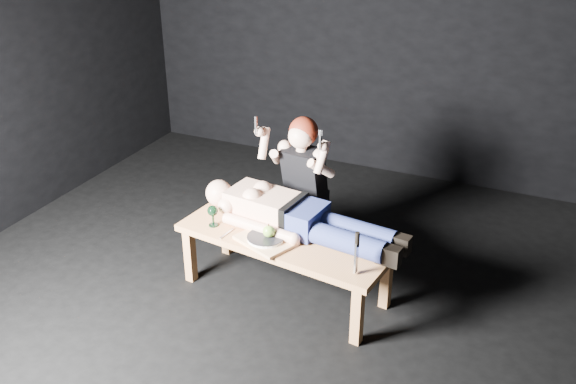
# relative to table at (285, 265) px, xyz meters

# --- Properties ---
(ground) EXTENTS (5.00, 5.00, 0.00)m
(ground) POSITION_rel_table_xyz_m (0.07, -0.25, -0.23)
(ground) COLOR black
(ground) RESTS_ON ground
(back_wall) EXTENTS (5.00, 0.00, 5.00)m
(back_wall) POSITION_rel_table_xyz_m (0.07, 2.25, 1.27)
(back_wall) COLOR black
(back_wall) RESTS_ON ground
(table) EXTENTS (1.49, 0.71, 0.45)m
(table) POSITION_rel_table_xyz_m (0.00, 0.00, 0.00)
(table) COLOR #B6794A
(table) RESTS_ON ground
(lying_man) EXTENTS (1.39, 0.58, 0.25)m
(lying_man) POSITION_rel_table_xyz_m (0.06, 0.11, 0.35)
(lying_man) COLOR #D8A989
(lying_man) RESTS_ON table
(kneeling_woman) EXTENTS (0.69, 0.76, 1.14)m
(kneeling_woman) POSITION_rel_table_xyz_m (-0.06, 0.56, 0.34)
(kneeling_woman) COLOR black
(kneeling_woman) RESTS_ON ground
(serving_tray) EXTENTS (0.43, 0.38, 0.02)m
(serving_tray) POSITION_rel_table_xyz_m (-0.08, -0.12, 0.24)
(serving_tray) COLOR tan
(serving_tray) RESTS_ON table
(plate) EXTENTS (0.31, 0.31, 0.02)m
(plate) POSITION_rel_table_xyz_m (-0.08, -0.12, 0.26)
(plate) COLOR white
(plate) RESTS_ON serving_tray
(apple) EXTENTS (0.08, 0.08, 0.08)m
(apple) POSITION_rel_table_xyz_m (-0.06, -0.11, 0.30)
(apple) COLOR #67A72A
(apple) RESTS_ON plate
(goblet) EXTENTS (0.08, 0.08, 0.15)m
(goblet) POSITION_rel_table_xyz_m (-0.50, -0.07, 0.30)
(goblet) COLOR black
(goblet) RESTS_ON table
(fork_flat) EXTENTS (0.03, 0.15, 0.01)m
(fork_flat) POSITION_rel_table_xyz_m (-0.36, -0.13, 0.23)
(fork_flat) COLOR #B2B2B7
(fork_flat) RESTS_ON table
(knife_flat) EXTENTS (0.02, 0.15, 0.01)m
(knife_flat) POSITION_rel_table_xyz_m (0.04, -0.19, 0.23)
(knife_flat) COLOR #B2B2B7
(knife_flat) RESTS_ON table
(spoon_flat) EXTENTS (0.07, 0.15, 0.01)m
(spoon_flat) POSITION_rel_table_xyz_m (0.01, -0.09, 0.23)
(spoon_flat) COLOR #B2B2B7
(spoon_flat) RESTS_ON table
(carving_knife) EXTENTS (0.04, 0.04, 0.28)m
(carving_knife) POSITION_rel_table_xyz_m (0.57, -0.23, 0.37)
(carving_knife) COLOR #B2B2B7
(carving_knife) RESTS_ON table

